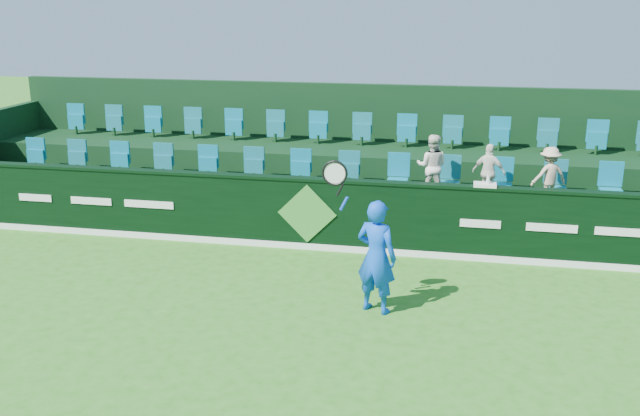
% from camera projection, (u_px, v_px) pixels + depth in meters
% --- Properties ---
extents(ground, '(60.00, 60.00, 0.00)m').
position_uv_depth(ground, '(246.00, 346.00, 9.56)').
color(ground, '#286818').
rests_on(ground, ground).
extents(sponsor_hoarding, '(16.00, 0.25, 1.35)m').
position_uv_depth(sponsor_hoarding, '(309.00, 213.00, 13.13)').
color(sponsor_hoarding, black).
rests_on(sponsor_hoarding, ground).
extents(stand_tier_front, '(16.00, 2.00, 0.80)m').
position_uv_depth(stand_tier_front, '(320.00, 211.00, 14.25)').
color(stand_tier_front, black).
rests_on(stand_tier_front, ground).
extents(stand_tier_back, '(16.00, 1.80, 1.30)m').
position_uv_depth(stand_tier_back, '(337.00, 176.00, 15.96)').
color(stand_tier_back, black).
rests_on(stand_tier_back, ground).
extents(stand_rear, '(16.00, 4.10, 2.60)m').
position_uv_depth(stand_rear, '(340.00, 147.00, 16.22)').
color(stand_rear, black).
rests_on(stand_rear, ground).
extents(seat_row_front, '(13.50, 0.50, 0.60)m').
position_uv_depth(seat_row_front, '(324.00, 172.00, 14.42)').
color(seat_row_front, '#0B708B').
rests_on(seat_row_front, stand_tier_front).
extents(seat_row_back, '(13.50, 0.50, 0.60)m').
position_uv_depth(seat_row_back, '(339.00, 132.00, 15.97)').
color(seat_row_back, '#0B708B').
rests_on(seat_row_back, stand_tier_back).
extents(tennis_player, '(1.23, 0.60, 2.36)m').
position_uv_depth(tennis_player, '(376.00, 256.00, 10.40)').
color(tennis_player, blue).
rests_on(tennis_player, ground).
extents(spectator_left, '(0.63, 0.51, 1.22)m').
position_uv_depth(spectator_left, '(432.00, 166.00, 13.57)').
color(spectator_left, white).
rests_on(spectator_left, stand_tier_front).
extents(spectator_middle, '(0.68, 0.46, 1.08)m').
position_uv_depth(spectator_middle, '(489.00, 172.00, 13.39)').
color(spectator_middle, white).
rests_on(spectator_middle, stand_tier_front).
extents(spectator_right, '(0.79, 0.65, 1.07)m').
position_uv_depth(spectator_right, '(549.00, 175.00, 13.18)').
color(spectator_right, '#CCB090').
rests_on(spectator_right, stand_tier_front).
extents(towel, '(0.39, 0.25, 0.06)m').
position_uv_depth(towel, '(485.00, 185.00, 12.34)').
color(towel, white).
rests_on(towel, sponsor_hoarding).
extents(drinks_bottle, '(0.06, 0.06, 0.20)m').
position_uv_depth(drinks_bottle, '(488.00, 181.00, 12.31)').
color(drinks_bottle, silver).
rests_on(drinks_bottle, sponsor_hoarding).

